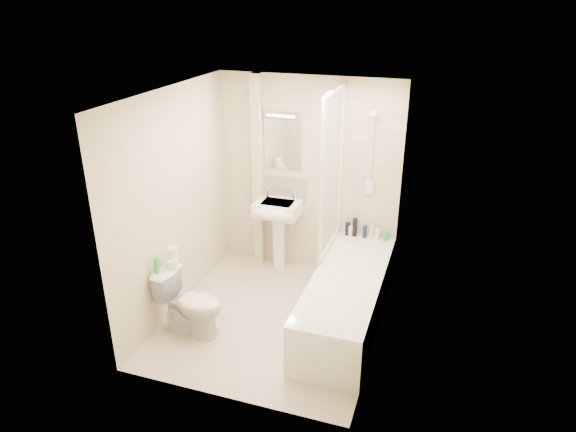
% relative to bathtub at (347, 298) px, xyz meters
% --- Properties ---
extents(floor, '(2.50, 2.50, 0.00)m').
position_rel_bathtub_xyz_m(floor, '(-0.75, -0.20, -0.29)').
color(floor, beige).
rests_on(floor, ground).
extents(wall_back, '(2.20, 0.02, 2.40)m').
position_rel_bathtub_xyz_m(wall_back, '(-0.75, 1.05, 0.91)').
color(wall_back, beige).
rests_on(wall_back, ground).
extents(wall_left, '(0.02, 2.50, 2.40)m').
position_rel_bathtub_xyz_m(wall_left, '(-1.85, -0.20, 0.91)').
color(wall_left, beige).
rests_on(wall_left, ground).
extents(wall_right, '(0.02, 2.50, 2.40)m').
position_rel_bathtub_xyz_m(wall_right, '(0.35, -0.20, 0.91)').
color(wall_right, beige).
rests_on(wall_right, ground).
extents(ceiling, '(2.20, 2.50, 0.02)m').
position_rel_bathtub_xyz_m(ceiling, '(-0.75, -0.20, 2.11)').
color(ceiling, white).
rests_on(ceiling, wall_back).
extents(tile_back, '(0.70, 0.01, 1.75)m').
position_rel_bathtub_xyz_m(tile_back, '(0.00, 1.04, 1.14)').
color(tile_back, beige).
rests_on(tile_back, wall_back).
extents(tile_right, '(0.01, 2.10, 1.75)m').
position_rel_bathtub_xyz_m(tile_right, '(0.34, 0.00, 1.14)').
color(tile_right, beige).
rests_on(tile_right, wall_right).
extents(pipe_boxing, '(0.12, 0.12, 2.40)m').
position_rel_bathtub_xyz_m(pipe_boxing, '(-1.37, 0.99, 0.91)').
color(pipe_boxing, beige).
rests_on(pipe_boxing, ground).
extents(splashback, '(0.60, 0.02, 0.30)m').
position_rel_bathtub_xyz_m(splashback, '(-1.07, 1.04, 0.74)').
color(splashback, beige).
rests_on(splashback, wall_back).
extents(mirror, '(0.46, 0.01, 0.60)m').
position_rel_bathtub_xyz_m(mirror, '(-1.07, 1.04, 1.29)').
color(mirror, white).
rests_on(mirror, wall_back).
extents(strip_light, '(0.42, 0.07, 0.07)m').
position_rel_bathtub_xyz_m(strip_light, '(-1.07, 1.02, 1.66)').
color(strip_light, silver).
rests_on(strip_light, wall_back).
extents(bathtub, '(0.70, 2.10, 0.55)m').
position_rel_bathtub_xyz_m(bathtub, '(0.00, 0.00, 0.00)').
color(bathtub, white).
rests_on(bathtub, ground).
extents(shower_screen, '(0.04, 0.92, 1.80)m').
position_rel_bathtub_xyz_m(shower_screen, '(-0.35, 0.60, 1.16)').
color(shower_screen, white).
rests_on(shower_screen, bathtub).
extents(shower_fixture, '(0.10, 0.16, 0.99)m').
position_rel_bathtub_xyz_m(shower_fixture, '(-0.00, 0.99, 1.26)').
color(shower_fixture, white).
rests_on(shower_fixture, wall_back).
extents(pedestal_sink, '(0.54, 0.49, 1.04)m').
position_rel_bathtub_xyz_m(pedestal_sink, '(-1.07, 0.81, 0.44)').
color(pedestal_sink, white).
rests_on(pedestal_sink, ground).
extents(bottle_black_a, '(0.06, 0.06, 0.16)m').
position_rel_bathtub_xyz_m(bottle_black_a, '(-0.22, 0.96, 0.34)').
color(bottle_black_a, black).
rests_on(bottle_black_a, bathtub).
extents(bottle_white_a, '(0.06, 0.06, 0.13)m').
position_rel_bathtub_xyz_m(bottle_white_a, '(-0.18, 0.96, 0.33)').
color(bottle_white_a, silver).
rests_on(bottle_white_a, bathtub).
extents(bottle_black_b, '(0.06, 0.06, 0.23)m').
position_rel_bathtub_xyz_m(bottle_black_b, '(-0.13, 0.96, 0.37)').
color(bottle_black_b, black).
rests_on(bottle_black_b, bathtub).
extents(bottle_blue, '(0.05, 0.05, 0.15)m').
position_rel_bathtub_xyz_m(bottle_blue, '(-0.01, 0.96, 0.34)').
color(bottle_blue, '#12194F').
rests_on(bottle_blue, bathtub).
extents(bottle_cream, '(0.06, 0.06, 0.16)m').
position_rel_bathtub_xyz_m(bottle_cream, '(0.07, 0.96, 0.34)').
color(bottle_cream, beige).
rests_on(bottle_cream, bathtub).
extents(bottle_white_b, '(0.06, 0.06, 0.13)m').
position_rel_bathtub_xyz_m(bottle_white_b, '(0.14, 0.96, 0.33)').
color(bottle_white_b, white).
rests_on(bottle_white_b, bathtub).
extents(bottle_green, '(0.07, 0.07, 0.10)m').
position_rel_bathtub_xyz_m(bottle_green, '(0.24, 0.96, 0.31)').
color(bottle_green, green).
rests_on(bottle_green, bathtub).
extents(toilet, '(0.44, 0.70, 0.68)m').
position_rel_bathtub_xyz_m(toilet, '(-1.47, -0.68, 0.05)').
color(toilet, white).
rests_on(toilet, ground).
extents(toilet_roll_lower, '(0.12, 0.12, 0.10)m').
position_rel_bathtub_xyz_m(toilet_roll_lower, '(-1.68, -0.62, 0.44)').
color(toilet_roll_lower, white).
rests_on(toilet_roll_lower, toilet).
extents(toilet_roll_upper, '(0.11, 0.11, 0.11)m').
position_rel_bathtub_xyz_m(toilet_roll_upper, '(-1.69, -0.57, 0.54)').
color(toilet_roll_upper, white).
rests_on(toilet_roll_upper, toilet_roll_lower).
extents(green_bottle, '(0.06, 0.06, 0.17)m').
position_rel_bathtub_xyz_m(green_bottle, '(-1.77, -0.76, 0.48)').
color(green_bottle, green).
rests_on(green_bottle, toilet).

